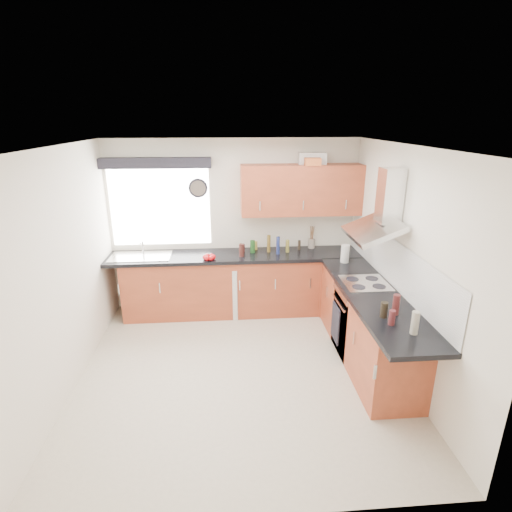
{
  "coord_description": "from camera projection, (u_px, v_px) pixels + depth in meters",
  "views": [
    {
      "loc": [
        -0.13,
        -3.91,
        2.76
      ],
      "look_at": [
        0.25,
        0.85,
        1.1
      ],
      "focal_mm": 28.0,
      "sensor_mm": 36.0,
      "label": 1
    }
  ],
  "objects": [
    {
      "name": "ground_plane",
      "position": [
        240.0,
        371.0,
        4.6
      ],
      "size": [
        3.6,
        3.6,
        0.0
      ],
      "primitive_type": "plane",
      "color": "beige"
    },
    {
      "name": "ceiling",
      "position": [
        237.0,
        147.0,
        3.78
      ],
      "size": [
        3.6,
        3.6,
        0.02
      ],
      "primitive_type": "cube",
      "color": "white",
      "rests_on": "wall_back"
    },
    {
      "name": "wall_back",
      "position": [
        234.0,
        226.0,
        5.89
      ],
      "size": [
        3.6,
        0.02,
        2.5
      ],
      "primitive_type": "cube",
      "color": "silver",
      "rests_on": "ground_plane"
    },
    {
      "name": "wall_front",
      "position": [
        249.0,
        373.0,
        2.49
      ],
      "size": [
        3.6,
        0.02,
        2.5
      ],
      "primitive_type": "cube",
      "color": "silver",
      "rests_on": "ground_plane"
    },
    {
      "name": "wall_left",
      "position": [
        62.0,
        275.0,
        4.06
      ],
      "size": [
        0.02,
        3.6,
        2.5
      ],
      "primitive_type": "cube",
      "color": "silver",
      "rests_on": "ground_plane"
    },
    {
      "name": "wall_right",
      "position": [
        404.0,
        265.0,
        4.32
      ],
      "size": [
        0.02,
        3.6,
        2.5
      ],
      "primitive_type": "cube",
      "color": "silver",
      "rests_on": "ground_plane"
    },
    {
      "name": "window",
      "position": [
        160.0,
        207.0,
        5.7
      ],
      "size": [
        1.4,
        0.02,
        1.1
      ],
      "primitive_type": "cube",
      "color": "silver",
      "rests_on": "wall_back"
    },
    {
      "name": "window_blind",
      "position": [
        156.0,
        163.0,
        5.41
      ],
      "size": [
        1.5,
        0.18,
        0.14
      ],
      "primitive_type": "cube",
      "color": "black",
      "rests_on": "wall_back"
    },
    {
      "name": "splashback",
      "position": [
        392.0,
        262.0,
        4.63
      ],
      "size": [
        0.01,
        3.0,
        0.54
      ],
      "primitive_type": "cube",
      "color": "white",
      "rests_on": "wall_right"
    },
    {
      "name": "base_cab_back",
      "position": [
        229.0,
        285.0,
        5.87
      ],
      "size": [
        3.0,
        0.58,
        0.86
      ],
      "primitive_type": "cube",
      "color": "brown",
      "rests_on": "ground_plane"
    },
    {
      "name": "base_cab_corner",
      "position": [
        336.0,
        282.0,
        5.98
      ],
      "size": [
        0.6,
        0.6,
        0.86
      ],
      "primitive_type": "cube",
      "color": "brown",
      "rests_on": "ground_plane"
    },
    {
      "name": "base_cab_right",
      "position": [
        367.0,
        326.0,
        4.71
      ],
      "size": [
        0.58,
        2.1,
        0.86
      ],
      "primitive_type": "cube",
      "color": "brown",
      "rests_on": "ground_plane"
    },
    {
      "name": "worktop_back",
      "position": [
        235.0,
        256.0,
        5.72
      ],
      "size": [
        3.6,
        0.62,
        0.05
      ],
      "primitive_type": "cube",
      "color": "black",
      "rests_on": "base_cab_back"
    },
    {
      "name": "worktop_right",
      "position": [
        374.0,
        296.0,
        4.42
      ],
      "size": [
        0.62,
        2.42,
        0.05
      ],
      "primitive_type": "cube",
      "color": "black",
      "rests_on": "base_cab_right"
    },
    {
      "name": "sink",
      "position": [
        140.0,
        254.0,
        5.6
      ],
      "size": [
        0.84,
        0.46,
        0.1
      ],
      "primitive_type": null,
      "color": "silver",
      "rests_on": "worktop_back"
    },
    {
      "name": "oven",
      "position": [
        362.0,
        320.0,
        4.85
      ],
      "size": [
        0.56,
        0.58,
        0.85
      ],
      "primitive_type": "cube",
      "color": "black",
      "rests_on": "ground_plane"
    },
    {
      "name": "hob_plate",
      "position": [
        365.0,
        283.0,
        4.69
      ],
      "size": [
        0.52,
        0.52,
        0.01
      ],
      "primitive_type": "cube",
      "color": "silver",
      "rests_on": "worktop_right"
    },
    {
      "name": "extractor_hood",
      "position": [
        381.0,
        212.0,
        4.42
      ],
      "size": [
        0.52,
        0.78,
        0.66
      ],
      "primitive_type": null,
      "color": "silver",
      "rests_on": "wall_right"
    },
    {
      "name": "upper_cabinets",
      "position": [
        301.0,
        190.0,
        5.61
      ],
      "size": [
        1.7,
        0.35,
        0.7
      ],
      "primitive_type": "cube",
      "color": "brown",
      "rests_on": "wall_back"
    },
    {
      "name": "washing_machine",
      "position": [
        226.0,
        288.0,
        5.9
      ],
      "size": [
        0.65,
        0.64,
        0.76
      ],
      "primitive_type": "cube",
      "rotation": [
        0.0,
        0.0,
        -0.34
      ],
      "color": "silver",
      "rests_on": "ground_plane"
    },
    {
      "name": "wall_clock",
      "position": [
        198.0,
        188.0,
        5.62
      ],
      "size": [
        0.27,
        0.04,
        0.27
      ],
      "primitive_type": "cylinder",
      "rotation": [
        1.57,
        0.0,
        0.0
      ],
      "color": "black",
      "rests_on": "wall_back"
    },
    {
      "name": "casserole",
      "position": [
        312.0,
        158.0,
        5.57
      ],
      "size": [
        0.4,
        0.3,
        0.16
      ],
      "primitive_type": "cube",
      "rotation": [
        0.0,
        0.0,
        -0.07
      ],
      "color": "silver",
      "rests_on": "upper_cabinets"
    },
    {
      "name": "storage_box",
      "position": [
        313.0,
        162.0,
        5.39
      ],
      "size": [
        0.23,
        0.19,
        0.1
      ],
      "primitive_type": "cube",
      "rotation": [
        0.0,
        0.0,
        -0.07
      ],
      "color": "#C75A29",
      "rests_on": "upper_cabinets"
    },
    {
      "name": "utensil_pot",
      "position": [
        311.0,
        244.0,
        5.97
      ],
      "size": [
        0.13,
        0.13,
        0.14
      ],
      "primitive_type": "cylinder",
      "rotation": [
        0.0,
        0.0,
        0.34
      ],
      "color": "gray",
      "rests_on": "worktop_back"
    },
    {
      "name": "kitchen_roll",
      "position": [
        345.0,
        254.0,
        5.36
      ],
      "size": [
        0.11,
        0.11,
        0.24
      ],
      "primitive_type": "cylinder",
      "rotation": [
        0.0,
        0.0,
        -0.03
      ],
      "color": "silver",
      "rests_on": "worktop_right"
    },
    {
      "name": "tomato_cluster",
      "position": [
        209.0,
        257.0,
        5.49
      ],
      "size": [
        0.17,
        0.17,
        0.07
      ],
      "primitive_type": null,
      "rotation": [
        0.0,
        0.0,
        -0.1
      ],
      "color": "red",
      "rests_on": "worktop_back"
    },
    {
      "name": "jar_0",
      "position": [
        242.0,
        248.0,
        5.79
      ],
      "size": [
        0.07,
        0.07,
        0.12
      ],
      "primitive_type": "cylinder",
      "color": "#411817",
      "rests_on": "worktop_back"
    },
    {
      "name": "jar_1",
      "position": [
        256.0,
        245.0,
        5.89
      ],
      "size": [
        0.05,
        0.05,
        0.13
      ],
      "primitive_type": "cylinder",
      "color": "olive",
      "rests_on": "worktop_back"
    },
    {
      "name": "jar_2",
      "position": [
        241.0,
        248.0,
        5.76
      ],
      "size": [
        0.04,
        0.04,
        0.14
      ],
      "primitive_type": "cylinder",
      "color": "brown",
      "rests_on": "worktop_back"
    },
    {
      "name": "jar_3",
      "position": [
        242.0,
        250.0,
        5.59
      ],
      "size": [
        0.07,
        0.07,
        0.18
      ],
      "primitive_type": "cylinder",
      "color": "#3C1915",
      "rests_on": "worktop_back"
    },
    {
      "name": "jar_4",
      "position": [
        269.0,
        244.0,
        5.77
      ],
      "size": [
        0.05,
        0.05,
        0.25
      ],
      "primitive_type": "cylinder",
      "color": "brown",
      "rests_on": "worktop_back"
    },
    {
      "name": "jar_5",
      "position": [
        277.0,
        245.0,
        5.81
      ],
      "size": [
        0.04,
        0.04,
        0.19
      ],
      "primitive_type": "cylinder",
      "color": "maroon",
      "rests_on": "worktop_back"
    },
    {
      "name": "jar_6",
      "position": [
        278.0,
        245.0,
        5.68
      ],
      "size": [
        0.05,
        0.05,
        0.26
      ],
      "primitive_type": "cylinder",
      "color": "navy",
      "rests_on": "worktop_back"
    },
    {
      "name": "jar_7",
      "position": [
        287.0,
        246.0,
        5.77
      ],
      "size": [
        0.05,
        0.05,
        0.18
      ],
      "primitive_type": "cylinder",
      "color": "olive",
      "rests_on": "worktop_back"
    },
    {
      "name": "jar_8",
      "position": [
        299.0,
        245.0,
        5.89
      ],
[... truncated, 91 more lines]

